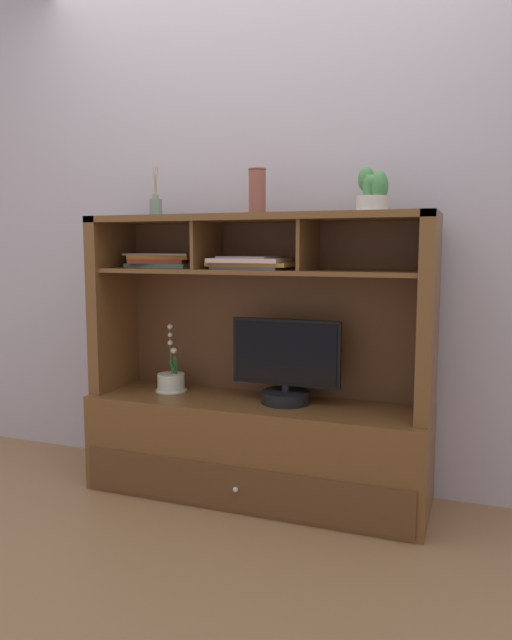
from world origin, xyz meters
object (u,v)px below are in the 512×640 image
Objects in this scene: magazine_stack_left at (164,261)px; potted_succulent at (373,192)px; media_console at (257,413)px; ceramic_vase at (257,191)px; diffuser_bottle at (156,207)px; magazine_stack_centre at (251,263)px; tv_monitor at (286,368)px; potted_orchid at (171,381)px.

magazine_stack_left is 1.06m from potted_succulent.
potted_succulent reaches higher than media_console.
potted_succulent is 0.93× the size of ceramic_vase.
potted_succulent is at bearing 0.83° from diffuser_bottle.
potted_succulent is at bearing 3.80° from magazine_stack_centre.
ceramic_vase reaches higher than potted_succulent.
diffuser_bottle reaches higher than magazine_stack_centre.
media_console reaches higher than magazine_stack_centre.
magazine_stack_left reaches higher than tv_monitor.
potted_succulent reaches higher than potted_orchid.
magazine_stack_centre is (-0.16, -0.01, 0.47)m from tv_monitor.
magazine_stack_left is at bearing 175.40° from tv_monitor.
potted_orchid is at bearing 175.83° from magazine_stack_centre.
potted_orchid is 0.91× the size of magazine_stack_left.
potted_succulent reaches higher than magazine_stack_centre.
magazine_stack_centre is 1.72× the size of diffuser_bottle.
potted_orchid is at bearing 10.68° from diffuser_bottle.
potted_succulent is 0.52m from ceramic_vase.
ceramic_vase is at bearing 58.63° from magazine_stack_centre.
diffuser_bottle is (-0.51, -0.00, 0.96)m from media_console.
media_console reaches higher than tv_monitor.
magazine_stack_centre is at bearing -2.37° from diffuser_bottle.
potted_orchid is (-0.60, 0.02, -0.11)m from tv_monitor.
potted_succulent is at bearing 0.66° from ceramic_vase.
media_console is at bearing -4.52° from magazine_stack_left.
magazine_stack_centre is at bearing -176.27° from tv_monitor.
media_console is at bearing -90.00° from ceramic_vase.
potted_orchid is at bearing 177.98° from tv_monitor.
magazine_stack_centre is 0.32m from ceramic_vase.
potted_succulent is (0.54, 0.04, 0.30)m from magazine_stack_centre.
tv_monitor is 2.15× the size of diffuser_bottle.
diffuser_bottle is at bearing 179.14° from tv_monitor.
media_console is at bearing -1.11° from potted_orchid.
diffuser_bottle is 1.13× the size of ceramic_vase.
diffuser_bottle is 0.52m from ceramic_vase.
potted_succulent is (0.97, 0.00, 0.89)m from potted_orchid.
media_console is 3.92× the size of magazine_stack_centre.
magazine_stack_centre is at bearing -176.20° from potted_succulent.
diffuser_bottle is (-0.06, -0.01, 0.85)m from potted_orchid.
media_console is 3.14× the size of tv_monitor.
ceramic_vase reaches higher than magazine_stack_centre.
potted_orchid is 0.83× the size of magazine_stack_centre.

